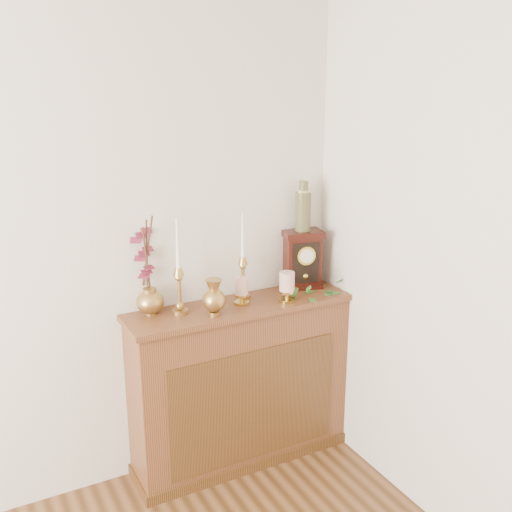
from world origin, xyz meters
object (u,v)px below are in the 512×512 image
ginger_jar (145,269)px  ceramic_vase (303,209)px  candlestick_center (243,271)px  candlestick_left (179,283)px  bud_vase (214,298)px  mantel_clock (302,260)px

ginger_jar → ceramic_vase: size_ratio=1.86×
candlestick_center → ginger_jar: size_ratio=0.92×
candlestick_left → candlestick_center: candlestick_left is taller
candlestick_left → candlestick_center: size_ratio=1.04×
candlestick_center → bud_vase: size_ratio=2.50×
ginger_jar → ceramic_vase: 0.93m
ceramic_vase → candlestick_center: bearing=-177.0°
ceramic_vase → bud_vase: bearing=-164.8°
mantel_clock → ceramic_vase: (0.00, 0.00, 0.29)m
mantel_clock → bud_vase: bearing=-152.0°
candlestick_center → ginger_jar: ginger_jar is taller
candlestick_left → ginger_jar: ginger_jar is taller
candlestick_left → mantel_clock: bearing=4.5°
candlestick_left → candlestick_center: 0.38m
candlestick_center → bud_vase: 0.28m
bud_vase → ceramic_vase: bearing=15.2°
candlestick_center → candlestick_left: bearing=-173.5°
bud_vase → mantel_clock: mantel_clock is taller
ginger_jar → mantel_clock: size_ratio=1.57×
candlestick_left → bud_vase: candlestick_left is taller
ginger_jar → ceramic_vase: bearing=-2.1°
ginger_jar → candlestick_center: bearing=-5.9°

